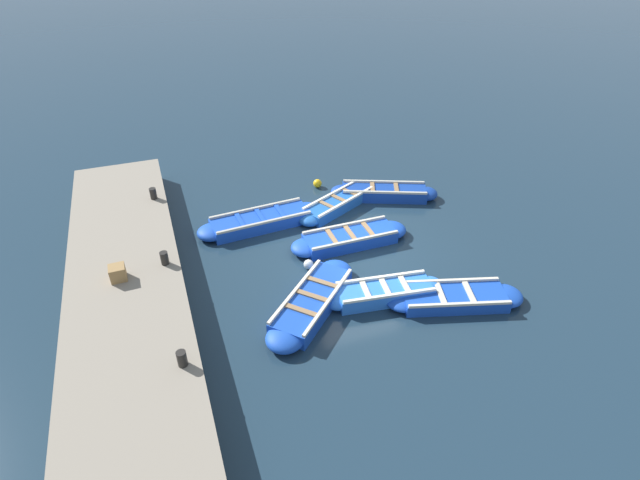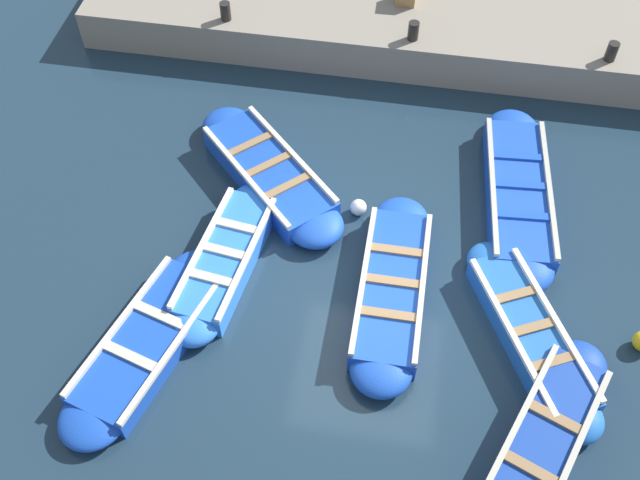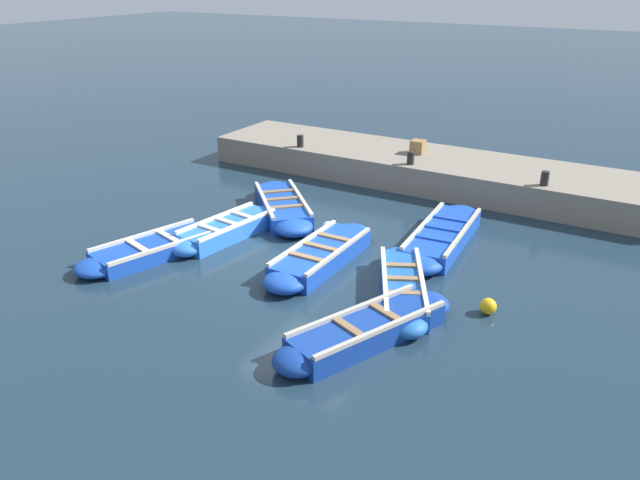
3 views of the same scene
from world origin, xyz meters
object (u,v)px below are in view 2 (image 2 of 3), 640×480
object	(u,v)px
boat_outer_left	(518,193)
bollard_north	(612,51)
boat_inner_gap	(540,449)
boat_tucked	(226,259)
boat_end_of_row	(392,289)
bollard_mid_south	(225,11)
boat_stern_in	(269,173)
bollard_mid_north	(413,31)
boat_drifting	(530,334)
boat_near_quay	(148,342)
buoy_yellow_far	(358,207)

from	to	relation	value
boat_outer_left	bollard_north	bearing A→B (deg)	-26.25
boat_inner_gap	boat_tucked	world-z (taller)	boat_inner_gap
boat_end_of_row	bollard_mid_south	distance (m)	6.47
boat_tucked	boat_stern_in	bearing A→B (deg)	-8.52
bollard_mid_north	boat_stern_in	bearing A→B (deg)	147.81
bollard_north	bollard_mid_south	xyz separation A→B (m)	(0.00, 7.06, 0.00)
boat_drifting	boat_inner_gap	size ratio (longest dim) A/B	0.92
boat_end_of_row	bollard_mid_south	size ratio (longest dim) A/B	10.28
boat_end_of_row	bollard_mid_north	bearing A→B (deg)	2.65
boat_end_of_row	bollard_mid_south	xyz separation A→B (m)	(5.20, 3.77, 0.76)
boat_drifting	bollard_mid_north	world-z (taller)	bollard_mid_north
boat_near_quay	boat_end_of_row	size ratio (longest dim) A/B	1.01
boat_drifting	boat_inner_gap	distance (m)	1.71
boat_near_quay	boat_end_of_row	distance (m)	3.59
boat_near_quay	bollard_north	distance (m)	9.39
boat_tucked	boat_outer_left	bearing A→B (deg)	-64.23
boat_end_of_row	bollard_north	xyz separation A→B (m)	(5.20, -3.29, 0.76)
boat_inner_gap	boat_end_of_row	xyz separation A→B (m)	(2.14, 2.13, -0.01)
boat_stern_in	bollard_north	size ratio (longest dim) A/B	9.29
boat_near_quay	bollard_mid_north	distance (m)	7.36
boat_tucked	bollard_north	size ratio (longest dim) A/B	9.31
boat_outer_left	bollard_mid_south	world-z (taller)	bollard_mid_south
boat_tucked	bollard_mid_south	size ratio (longest dim) A/B	9.31
boat_near_quay	bollard_north	world-z (taller)	bollard_north
boat_inner_gap	bollard_mid_south	bearing A→B (deg)	38.80
boat_drifting	bollard_north	distance (m)	5.83
boat_inner_gap	boat_tucked	bearing A→B (deg)	64.27
boat_near_quay	bollard_north	xyz separation A→B (m)	(6.66, -6.57, 0.79)
boat_inner_gap	bollard_north	bearing A→B (deg)	-8.94
bollard_north	bollard_mid_south	size ratio (longest dim) A/B	1.00
boat_drifting	buoy_yellow_far	world-z (taller)	boat_drifting
boat_drifting	boat_end_of_row	size ratio (longest dim) A/B	0.93
boat_inner_gap	boat_end_of_row	bearing A→B (deg)	44.89
bollard_mid_south	bollard_mid_north	bearing A→B (deg)	-90.00
boat_near_quay	boat_stern_in	world-z (taller)	boat_stern_in
boat_drifting	bollard_mid_south	size ratio (longest dim) A/B	9.57
boat_inner_gap	bollard_mid_north	bearing A→B (deg)	17.92
boat_drifting	bollard_north	bearing A→B (deg)	-12.67
boat_outer_left	boat_drifting	bearing A→B (deg)	-175.77
boat_drifting	boat_near_quay	size ratio (longest dim) A/B	0.92
boat_outer_left	boat_inner_gap	bearing A→B (deg)	-175.95
boat_inner_gap	buoy_yellow_far	bearing A→B (deg)	37.77
boat_stern_in	boat_tucked	size ratio (longest dim) A/B	1.00
bollard_mid_north	bollard_mid_south	xyz separation A→B (m)	(0.00, 3.53, 0.00)
boat_tucked	boat_near_quay	bearing A→B (deg)	155.03
boat_stern_in	boat_inner_gap	world-z (taller)	boat_stern_in
bollard_mid_north	bollard_mid_south	world-z (taller)	same
boat_drifting	boat_outer_left	bearing A→B (deg)	4.23
bollard_north	bollard_mid_north	xyz separation A→B (m)	(0.00, 3.53, 0.00)
bollard_mid_south	buoy_yellow_far	distance (m)	4.85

